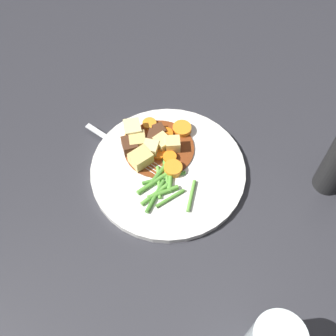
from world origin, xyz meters
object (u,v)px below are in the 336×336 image
at_px(carrot_slice_6, 132,138).
at_px(fork, 124,149).
at_px(carrot_slice_3, 158,154).
at_px(meat_chunk_2, 154,138).
at_px(potato_chunk_3, 137,141).
at_px(potato_chunk_2, 151,149).
at_px(meat_chunk_0, 159,131).
at_px(potato_chunk_4, 173,145).
at_px(carrot_slice_5, 149,124).
at_px(potato_chunk_0, 141,159).
at_px(carrot_slice_4, 165,135).
at_px(carrot_slice_2, 182,129).
at_px(carrot_slice_1, 170,158).
at_px(potato_chunk_5, 133,130).
at_px(meat_chunk_1, 130,146).
at_px(potato_chunk_1, 162,143).
at_px(carrot_slice_0, 173,169).
at_px(dinner_plate, 168,170).

relative_size(carrot_slice_6, fork, 0.21).
relative_size(carrot_slice_3, meat_chunk_2, 0.98).
relative_size(potato_chunk_3, meat_chunk_2, 1.19).
distance_m(potato_chunk_2, meat_chunk_0, 0.05).
distance_m(potato_chunk_4, meat_chunk_2, 0.04).
distance_m(carrot_slice_5, potato_chunk_0, 0.09).
bearing_deg(carrot_slice_3, fork, 66.16).
bearing_deg(potato_chunk_4, carrot_slice_4, 15.16).
bearing_deg(meat_chunk_2, fork, 96.80).
height_order(carrot_slice_3, carrot_slice_6, carrot_slice_6).
bearing_deg(carrot_slice_2, potato_chunk_3, 99.22).
distance_m(carrot_slice_4, potato_chunk_0, 0.07).
xyz_separation_m(carrot_slice_2, potato_chunk_2, (-0.04, 0.07, 0.01)).
height_order(carrot_slice_1, meat_chunk_0, meat_chunk_0).
height_order(potato_chunk_4, potato_chunk_5, potato_chunk_5).
bearing_deg(potato_chunk_5, potato_chunk_4, -126.17).
xyz_separation_m(carrot_slice_3, potato_chunk_4, (0.01, -0.03, 0.01)).
xyz_separation_m(carrot_slice_2, carrot_slice_3, (-0.05, 0.06, -0.00)).
bearing_deg(potato_chunk_5, carrot_slice_2, -97.25).
xyz_separation_m(potato_chunk_4, potato_chunk_5, (0.05, 0.07, 0.00)).
bearing_deg(potato_chunk_0, fork, 35.91).
relative_size(carrot_slice_1, meat_chunk_0, 1.05).
height_order(meat_chunk_1, fork, meat_chunk_1).
bearing_deg(potato_chunk_0, meat_chunk_1, 23.24).
relative_size(carrot_slice_1, carrot_slice_3, 0.97).
bearing_deg(potato_chunk_1, carrot_slice_0, -171.36).
xyz_separation_m(carrot_slice_0, potato_chunk_0, (0.03, 0.05, 0.01)).
bearing_deg(carrot_slice_3, carrot_slice_5, 2.21).
relative_size(potato_chunk_0, meat_chunk_2, 1.40).
xyz_separation_m(potato_chunk_3, fork, (-0.00, 0.03, -0.01)).
height_order(carrot_slice_4, potato_chunk_4, potato_chunk_4).
height_order(carrot_slice_4, fork, carrot_slice_4).
relative_size(carrot_slice_6, potato_chunk_0, 0.80).
bearing_deg(meat_chunk_1, potato_chunk_2, -113.41).
xyz_separation_m(carrot_slice_5, potato_chunk_5, (-0.02, 0.03, 0.01)).
distance_m(potato_chunk_2, potato_chunk_3, 0.03).
distance_m(potato_chunk_1, meat_chunk_1, 0.06).
bearing_deg(potato_chunk_4, carrot_slice_0, 168.50).
bearing_deg(carrot_slice_5, carrot_slice_6, 127.92).
bearing_deg(potato_chunk_4, carrot_slice_1, 154.66).
height_order(dinner_plate, meat_chunk_0, meat_chunk_0).
bearing_deg(potato_chunk_1, meat_chunk_1, 84.64).
distance_m(carrot_slice_4, carrot_slice_6, 0.06).
distance_m(carrot_slice_4, potato_chunk_1, 0.02).
height_order(carrot_slice_0, fork, carrot_slice_0).
height_order(potato_chunk_3, potato_chunk_4, potato_chunk_4).
bearing_deg(carrot_slice_4, potato_chunk_1, 151.72).
bearing_deg(meat_chunk_0, potato_chunk_3, 112.13).
bearing_deg(potato_chunk_2, carrot_slice_4, -48.58).
xyz_separation_m(carrot_slice_3, meat_chunk_1, (0.02, 0.05, 0.01)).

